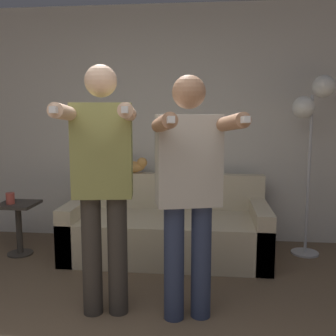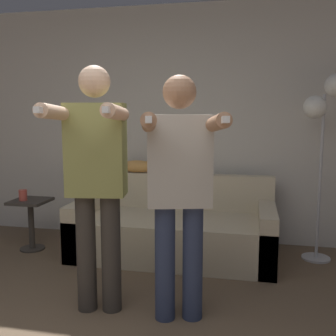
{
  "view_description": "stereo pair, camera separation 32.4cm",
  "coord_description": "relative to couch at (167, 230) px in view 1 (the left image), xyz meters",
  "views": [
    {
      "loc": [
        0.66,
        -1.49,
        1.43
      ],
      "look_at": [
        0.31,
        1.7,
        0.98
      ],
      "focal_mm": 42.0,
      "sensor_mm": 36.0,
      "label": 1
    },
    {
      "loc": [
        0.98,
        -1.44,
        1.43
      ],
      "look_at": [
        0.31,
        1.7,
        0.98
      ],
      "focal_mm": 42.0,
      "sensor_mm": 36.0,
      "label": 2
    }
  ],
  "objects": [
    {
      "name": "person_left",
      "position": [
        -0.31,
        -1.23,
        0.75
      ],
      "size": [
        0.54,
        0.72,
        1.75
      ],
      "rotation": [
        0.0,
        0.0,
        0.15
      ],
      "color": "#38332D",
      "rests_on": "ground_plane"
    },
    {
      "name": "floor_lamp",
      "position": [
        1.41,
        0.18,
        1.18
      ],
      "size": [
        0.4,
        0.27,
        1.8
      ],
      "color": "#B2B2B7",
      "rests_on": "ground_plane"
    },
    {
      "name": "side_table",
      "position": [
        -1.5,
        -0.14,
        0.11
      ],
      "size": [
        0.37,
        0.37,
        0.54
      ],
      "color": "#38332D",
      "rests_on": "ground_plane"
    },
    {
      "name": "person_right",
      "position": [
        0.28,
        -1.23,
        0.71
      ],
      "size": [
        0.61,
        0.76,
        1.68
      ],
      "rotation": [
        0.0,
        0.0,
        0.26
      ],
      "color": "#2D3856",
      "rests_on": "ground_plane"
    },
    {
      "name": "cat",
      "position": [
        -0.45,
        0.33,
        0.6
      ],
      "size": [
        0.51,
        0.14,
        0.17
      ],
      "color": "tan",
      "rests_on": "couch"
    },
    {
      "name": "cup",
      "position": [
        -1.55,
        -0.19,
        0.33
      ],
      "size": [
        0.08,
        0.08,
        0.11
      ],
      "color": "#B7473D",
      "rests_on": "side_table"
    },
    {
      "name": "couch",
      "position": [
        0.0,
        0.0,
        0.0
      ],
      "size": [
        1.98,
        0.88,
        0.79
      ],
      "color": "beige",
      "rests_on": "ground_plane"
    },
    {
      "name": "wall_back",
      "position": [
        -0.24,
        0.59,
        1.04
      ],
      "size": [
        10.0,
        0.05,
        2.6
      ],
      "color": "beige",
      "rests_on": "ground_plane"
    }
  ]
}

